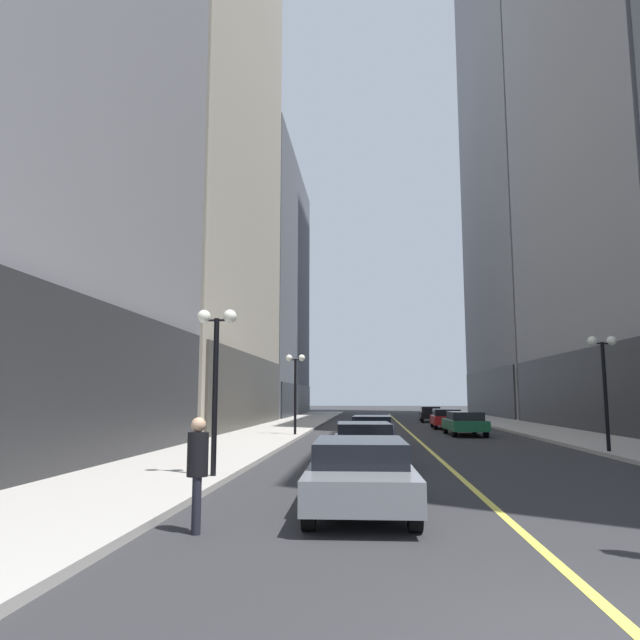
% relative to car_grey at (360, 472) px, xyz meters
% --- Properties ---
extents(ground_plane, '(200.00, 200.00, 0.00)m').
position_rel_car_grey_xyz_m(ground_plane, '(2.60, 28.68, -0.72)').
color(ground_plane, '#2D2D30').
extents(sidewalk_left, '(4.50, 78.00, 0.15)m').
position_rel_car_grey_xyz_m(sidewalk_left, '(-5.65, 28.68, -0.65)').
color(sidewalk_left, '#ADA8A0').
rests_on(sidewalk_left, ground).
extents(sidewalk_right, '(4.50, 78.00, 0.15)m').
position_rel_car_grey_xyz_m(sidewalk_right, '(10.85, 28.68, -0.65)').
color(sidewalk_right, '#ADA8A0').
rests_on(sidewalk_right, ground).
extents(lane_centre_stripe, '(0.16, 70.00, 0.01)m').
position_rel_car_grey_xyz_m(lane_centre_stripe, '(2.60, 28.68, -0.72)').
color(lane_centre_stripe, '#E5D64C').
rests_on(lane_centre_stripe, ground).
extents(building_left_far, '(12.49, 26.00, 29.40)m').
position_rel_car_grey_xyz_m(building_left_far, '(-14.04, 53.68, 13.92)').
color(building_left_far, slate).
rests_on(building_left_far, ground).
extents(building_right_far, '(12.61, 26.00, 78.34)m').
position_rel_car_grey_xyz_m(building_right_far, '(19.31, 53.68, 38.36)').
color(building_right_far, gray).
rests_on(building_right_far, ground).
extents(car_grey, '(2.06, 4.63, 1.32)m').
position_rel_car_grey_xyz_m(car_grey, '(0.00, 0.00, 0.00)').
color(car_grey, slate).
rests_on(car_grey, ground).
extents(car_white, '(2.11, 4.55, 1.32)m').
position_rel_car_grey_xyz_m(car_white, '(0.01, 7.41, -0.00)').
color(car_white, silver).
rests_on(car_white, ground).
extents(car_blue, '(2.02, 4.38, 1.32)m').
position_rel_car_grey_xyz_m(car_blue, '(0.30, 14.22, -0.00)').
color(car_blue, navy).
rests_on(car_blue, ground).
extents(car_green, '(1.96, 4.72, 1.32)m').
position_rel_car_grey_xyz_m(car_green, '(5.49, 21.97, 0.00)').
color(car_green, '#196038').
rests_on(car_green, ground).
extents(car_red, '(2.06, 4.40, 1.32)m').
position_rel_car_grey_xyz_m(car_red, '(5.36, 28.80, -0.00)').
color(car_red, '#B21919').
rests_on(car_red, ground).
extents(car_black, '(1.94, 4.72, 1.32)m').
position_rel_car_grey_xyz_m(car_black, '(5.39, 39.43, -0.00)').
color(car_black, black).
rests_on(car_black, ground).
extents(pedestrian_in_black_coat, '(0.44, 0.44, 1.82)m').
position_rel_car_grey_xyz_m(pedestrian_in_black_coat, '(-2.57, -2.03, 0.35)').
color(pedestrian_in_black_coat, black).
rests_on(pedestrian_in_black_coat, ground).
extents(street_lamp_left_near, '(1.06, 0.36, 4.43)m').
position_rel_car_grey_xyz_m(street_lamp_left_near, '(-3.80, 3.48, 2.54)').
color(street_lamp_left_near, black).
rests_on(street_lamp_left_near, ground).
extents(street_lamp_left_far, '(1.06, 0.36, 4.43)m').
position_rel_car_grey_xyz_m(street_lamp_left_far, '(-3.80, 19.88, 2.54)').
color(street_lamp_left_far, black).
rests_on(street_lamp_left_far, ground).
extents(street_lamp_right_mid, '(1.06, 0.36, 4.43)m').
position_rel_car_grey_xyz_m(street_lamp_right_mid, '(9.00, 11.25, 2.54)').
color(street_lamp_right_mid, black).
rests_on(street_lamp_right_mid, ground).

